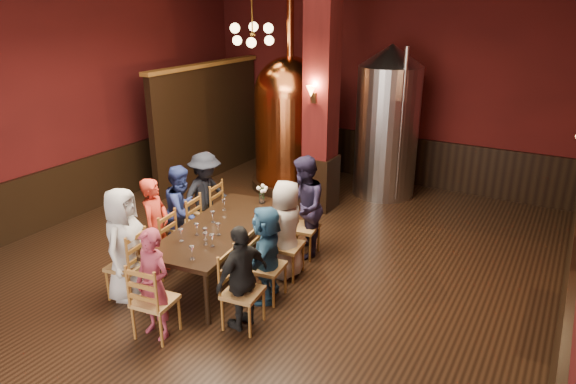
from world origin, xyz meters
The scene contains 39 objects.
room centered at (0.00, 0.00, 2.25)m, with size 10.00×10.02×4.50m.
wainscot_right centered at (3.96, 0.00, 0.50)m, with size 0.08×9.90×1.00m, color black.
wainscot_back centered at (0.00, 4.96, 0.50)m, with size 7.90×0.08×1.00m, color black.
wainscot_left centered at (-3.96, 0.00, 0.50)m, with size 0.08×9.90×1.00m, color black.
column centered at (-0.30, 2.80, 2.25)m, with size 0.58×0.58×4.50m, color #4C1010.
partition centered at (-3.20, 3.20, 1.20)m, with size 0.22×3.50×2.40m, color black.
pendant_cluster centered at (-1.80, 2.90, 3.10)m, with size 0.90×0.90×1.70m, color #A57226, non-canonical shape.
sconce_column centered at (-0.30, 2.50, 2.20)m, with size 0.20×0.20×0.36m, color black, non-canonical shape.
dining_table centered at (-0.34, -0.18, 0.69)m, with size 1.30×2.51×0.75m.
chair_0 centered at (-1.05, -1.28, 0.46)m, with size 0.46×0.46×0.92m, color #925D25, non-canonical shape.
person_0 centered at (-1.05, -1.28, 0.76)m, with size 0.74×0.48×1.52m, color silver.
chair_1 centered at (-1.14, -0.62, 0.46)m, with size 0.46×0.46×0.92m, color #925D25, non-canonical shape.
person_1 centered at (-1.14, -0.62, 0.72)m, with size 0.52×0.34×1.44m, color red.
chair_2 centered at (-1.22, 0.04, 0.46)m, with size 0.46×0.46×0.92m, color #925D25, non-canonical shape.
person_2 centered at (-1.22, 0.04, 0.71)m, with size 0.69×0.34×1.42m, color navy.
chair_3 centered at (-1.31, 0.70, 0.46)m, with size 0.46×0.46×0.92m, color #925D25, non-canonical shape.
person_3 centered at (-1.31, 0.70, 0.72)m, with size 0.94×0.54×1.45m, color black.
chair_4 centered at (0.63, -1.06, 0.46)m, with size 0.46×0.46×0.92m, color #925D25, non-canonical shape.
person_4 centered at (0.63, -1.06, 0.66)m, with size 0.77×0.32×1.31m, color black.
chair_5 centered at (0.55, -0.40, 0.46)m, with size 0.46×0.46×0.92m, color #925D25, non-canonical shape.
person_5 centered at (0.55, -0.40, 0.65)m, with size 1.20×0.38×1.30m, color #2A5880.
chair_6 centered at (0.46, 0.26, 0.46)m, with size 0.46×0.46×0.92m, color #925D25, non-canonical shape.
person_6 centered at (0.46, 0.26, 0.71)m, with size 0.69×0.45×1.42m, color #B7ADA1.
chair_7 centered at (0.38, 0.92, 0.46)m, with size 0.46×0.46×0.92m, color #925D25, non-canonical shape.
person_7 centered at (0.38, 0.92, 0.79)m, with size 0.76×0.38×1.57m, color #221D3B.
chair_8 centered at (-0.14, -1.72, 0.46)m, with size 0.46×0.46×0.92m, color #925D25, non-canonical shape.
person_8 centered at (-0.14, -1.72, 0.67)m, with size 0.49×0.32×1.34m, color maroon.
copper_kettle centered at (-1.36, 3.54, 1.39)m, with size 1.61×1.61×3.80m.
steel_vessel centered at (0.50, 4.10, 1.47)m, with size 1.27×1.27×2.95m.
rose_vase centered at (-0.31, 0.83, 0.95)m, with size 0.18×0.18×0.30m.
wine_glass_0 centered at (-0.51, -0.14, 0.83)m, with size 0.07×0.07×0.17m, color white, non-canonical shape.
wine_glass_1 centered at (-0.04, -0.75, 0.83)m, with size 0.07×0.07×0.17m, color white, non-canonical shape.
wine_glass_2 centered at (-0.19, -0.43, 0.83)m, with size 0.07×0.07×0.17m, color white, non-canonical shape.
wine_glass_3 centered at (-0.65, 0.31, 0.83)m, with size 0.07×0.07×0.17m, color white, non-canonical shape.
wine_glass_4 centered at (-0.05, -1.14, 0.83)m, with size 0.07×0.07×0.17m, color white, non-canonical shape.
wine_glass_5 centered at (-0.43, -0.58, 0.83)m, with size 0.07×0.07×0.17m, color white, non-canonical shape.
wine_glass_6 centered at (-0.15, -0.75, 0.83)m, with size 0.07×0.07×0.17m, color white, non-canonical shape.
wine_glass_7 centered at (-0.24, -0.64, 0.83)m, with size 0.07×0.07×0.17m, color white, non-canonical shape.
wine_glass_8 centered at (-0.49, -0.83, 0.83)m, with size 0.07×0.07×0.17m, color white, non-canonical shape.
Camera 1 is at (3.73, -5.35, 3.69)m, focal length 32.00 mm.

